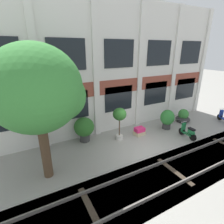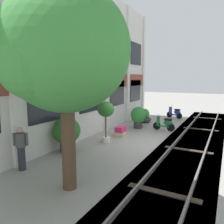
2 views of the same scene
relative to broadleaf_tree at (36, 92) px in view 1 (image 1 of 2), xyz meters
The scene contains 11 objects.
ground_plane 6.60m from the broadleaf_tree, ahead, with size 80.00×80.00×0.00m, color gray.
apartment_facade 6.11m from the broadleaf_tree, 29.67° to the left, with size 16.77×0.64×8.34m.
rail_tracks 7.14m from the broadleaf_tree, 25.67° to the right, with size 24.41×2.80×0.43m.
broadleaf_tree is the anchor object (origin of this frame).
potted_plant_ribbed_drum 4.54m from the broadleaf_tree, 41.14° to the left, with size 1.23×1.23×1.55m.
potted_plant_glazed_jar 8.98m from the broadleaf_tree, ahead, with size 0.98×0.98×1.42m.
potted_plant_square_trough 7.19m from the broadleaf_tree, 11.81° to the left, with size 0.76×0.58×0.52m.
potted_plant_wide_bowl 11.13m from the broadleaf_tree, ahead, with size 1.10×1.10×1.01m.
potted_plant_tall_urn 5.30m from the broadleaf_tree, 16.73° to the left, with size 0.84×0.84×2.11m.
scooter_second_parked 9.24m from the broadleaf_tree, ahead, with size 0.50×1.38×0.98m.
resident_by_doorway 3.86m from the broadleaf_tree, 84.84° to the left, with size 0.34×0.46×1.58m.
Camera 1 is at (-5.86, -6.81, 5.49)m, focal length 28.00 mm.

